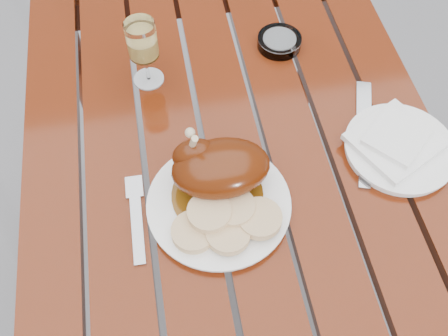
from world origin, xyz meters
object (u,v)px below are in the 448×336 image
at_px(side_plate, 399,149).
at_px(ashtray, 279,42).
at_px(wine_glass, 144,53).
at_px(table, 233,235).
at_px(dinner_plate, 219,204).

xyz_separation_m(side_plate, ashtray, (-0.16, 0.32, 0.00)).
xyz_separation_m(wine_glass, ashtray, (0.29, 0.05, -0.06)).
bearing_deg(table, dinner_plate, -114.47).
relative_size(table, side_plate, 5.73).
bearing_deg(dinner_plate, wine_glass, 105.98).
relative_size(table, dinner_plate, 4.72).
bearing_deg(wine_glass, table, -55.66).
height_order(dinner_plate, side_plate, same).
bearing_deg(ashtray, dinner_plate, -118.07).
bearing_deg(ashtray, table, -119.56).
height_order(table, dinner_plate, dinner_plate).
bearing_deg(wine_glass, dinner_plate, -74.02).
xyz_separation_m(table, dinner_plate, (-0.05, -0.11, 0.38)).
relative_size(dinner_plate, wine_glass, 1.70).
distance_m(table, wine_glass, 0.52).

